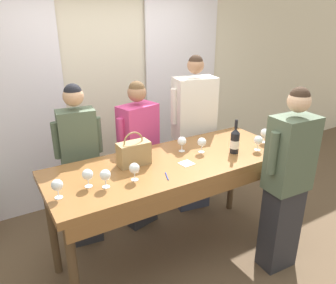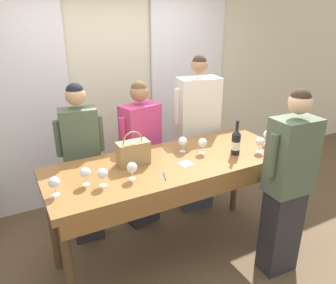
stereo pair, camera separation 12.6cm
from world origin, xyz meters
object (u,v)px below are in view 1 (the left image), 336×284
(wine_glass_center_right, at_px, (258,140))
(guest_cream_sweater, at_px, (193,136))
(guest_pink_top, at_px, (139,156))
(wine_glass_front_mid, at_px, (182,142))
(wine_glass_center_left, at_px, (88,175))
(tasting_bar, at_px, (174,172))
(wine_glass_front_right, at_px, (134,168))
(wine_glass_front_left, at_px, (57,185))
(wine_glass_back_left, at_px, (202,142))
(wine_glass_center_mid, at_px, (105,175))
(handbag, at_px, (134,153))
(host_pouring, at_px, (287,183))
(wine_bottle, at_px, (235,141))
(guest_olive_jacket, at_px, (81,165))
(wine_glass_back_mid, at_px, (265,133))

(wine_glass_center_right, distance_m, guest_cream_sweater, 0.89)
(wine_glass_center_right, relative_size, guest_pink_top, 0.09)
(wine_glass_front_mid, distance_m, wine_glass_center_left, 1.00)
(tasting_bar, bearing_deg, wine_glass_front_right, -163.86)
(wine_glass_front_right, relative_size, guest_pink_top, 0.09)
(wine_glass_center_right, bearing_deg, guest_cream_sweater, 99.43)
(wine_glass_front_left, distance_m, wine_glass_back_left, 1.36)
(wine_glass_center_left, relative_size, wine_glass_center_mid, 1.00)
(handbag, distance_m, host_pouring, 1.35)
(wine_bottle, distance_m, wine_glass_center_left, 1.38)
(wine_glass_front_left, distance_m, guest_cream_sweater, 1.87)
(wine_glass_front_mid, xyz_separation_m, wine_glass_back_left, (0.15, -0.12, 0.00))
(wine_glass_front_right, height_order, wine_glass_center_right, same)
(wine_glass_center_right, bearing_deg, tasting_bar, 167.07)
(guest_olive_jacket, height_order, host_pouring, host_pouring)
(wine_glass_center_right, height_order, host_pouring, host_pouring)
(wine_glass_back_left, bearing_deg, handbag, 172.64)
(wine_glass_center_left, relative_size, host_pouring, 0.08)
(handbag, bearing_deg, wine_glass_center_mid, -144.55)
(wine_glass_center_mid, height_order, host_pouring, host_pouring)
(wine_bottle, xyz_separation_m, guest_cream_sweater, (0.09, 0.79, -0.22))
(wine_glass_center_left, bearing_deg, guest_olive_jacket, 78.95)
(guest_pink_top, bearing_deg, wine_glass_back_left, -60.27)
(wine_glass_front_left, height_order, wine_glass_back_mid, same)
(wine_bottle, xyz_separation_m, wine_glass_front_mid, (-0.40, 0.28, -0.02))
(wine_bottle, xyz_separation_m, wine_glass_back_left, (-0.25, 0.17, -0.02))
(wine_glass_center_right, bearing_deg, handbag, 164.47)
(wine_glass_front_left, xyz_separation_m, wine_glass_center_right, (1.84, -0.10, 0.00))
(guest_olive_jacket, xyz_separation_m, guest_pink_top, (0.63, -0.00, -0.04))
(wine_glass_front_mid, height_order, wine_glass_front_right, same)
(wine_bottle, distance_m, wine_glass_back_left, 0.30)
(wine_glass_center_left, xyz_separation_m, guest_cream_sweater, (1.47, 0.71, -0.21))
(handbag, xyz_separation_m, wine_glass_center_right, (1.14, -0.32, -0.01))
(wine_glass_front_left, xyz_separation_m, wine_glass_front_right, (0.58, -0.04, 0.00))
(wine_glass_front_mid, relative_size, wine_glass_center_mid, 1.00)
(wine_bottle, bearing_deg, guest_pink_top, 127.75)
(guest_cream_sweater, bearing_deg, guest_olive_jacket, -180.00)
(wine_glass_back_left, xyz_separation_m, guest_pink_top, (-0.35, 0.62, -0.29))
(guest_olive_jacket, xyz_separation_m, host_pouring, (1.43, -1.26, 0.00))
(wine_bottle, bearing_deg, handbag, 164.61)
(wine_glass_back_mid, bearing_deg, wine_glass_center_mid, -178.46)
(wine_glass_front_left, height_order, wine_glass_front_mid, same)
(guest_pink_top, bearing_deg, handbag, -119.39)
(wine_glass_back_mid, relative_size, guest_olive_jacket, 0.09)
(wine_glass_center_mid, bearing_deg, wine_glass_center_left, 145.72)
(wine_bottle, height_order, wine_glass_front_left, wine_bottle)
(wine_glass_center_mid, relative_size, host_pouring, 0.08)
(guest_olive_jacket, distance_m, host_pouring, 1.91)
(wine_glass_front_left, distance_m, wine_glass_front_right, 0.58)
(wine_glass_front_right, xyz_separation_m, guest_olive_jacket, (-0.21, 0.79, -0.25))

